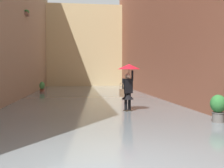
% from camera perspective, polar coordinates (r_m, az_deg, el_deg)
% --- Properties ---
extents(ground_plane, '(64.09, 64.09, 0.00)m').
position_cam_1_polar(ground_plane, '(17.76, -4.62, -2.92)').
color(ground_plane, gray).
extents(flood_water, '(9.16, 31.63, 0.06)m').
position_cam_1_polar(flood_water, '(17.76, -4.62, -2.82)').
color(flood_water, slate).
rests_on(flood_water, ground_plane).
extents(building_facade_left, '(2.04, 29.63, 11.99)m').
position_cam_1_polar(building_facade_left, '(19.07, 11.34, 15.54)').
color(building_facade_left, brown).
rests_on(building_facade_left, ground_plane).
extents(building_facade_far, '(11.96, 1.80, 9.12)m').
position_cam_1_polar(building_facade_far, '(31.51, -5.75, 7.84)').
color(building_facade_far, tan).
rests_on(building_facade_far, ground_plane).
extents(person_wading, '(0.98, 0.98, 2.11)m').
position_cam_1_polar(person_wading, '(11.48, 3.41, 1.25)').
color(person_wading, '#2D2319').
rests_on(person_wading, ground_plane).
extents(potted_plant_far_right, '(0.44, 0.44, 0.86)m').
position_cam_1_polar(potted_plant_far_right, '(23.13, -14.36, -0.58)').
color(potted_plant_far_right, brown).
rests_on(potted_plant_far_right, ground_plane).
extents(potted_plant_near_left, '(0.51, 0.51, 0.97)m').
position_cam_1_polar(potted_plant_near_left, '(9.64, 21.23, -4.59)').
color(potted_plant_near_left, '#66605B').
rests_on(potted_plant_near_left, ground_plane).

